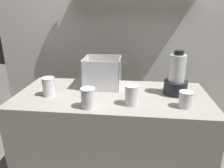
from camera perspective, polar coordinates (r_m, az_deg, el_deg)
name	(u,v)px	position (r m, az deg, el deg)	size (l,w,h in m)	color
counter	(112,146)	(1.77, 0.00, -16.40)	(1.40, 0.64, 0.90)	#9E998E
back_wall_unit	(120,32)	(2.20, 2.31, 13.87)	(2.60, 0.24, 2.50)	silver
carrot_display_bin	(103,78)	(1.68, -2.56, 1.73)	(0.28, 0.25, 0.23)	white
blender_pitcher	(176,78)	(1.58, 17.06, 1.56)	(0.17, 0.17, 0.32)	black
juice_cup_mango_far_left	(49,88)	(1.57, -16.80, -0.93)	(0.09, 0.09, 0.13)	white
juice_cup_mango_left	(88,99)	(1.33, -6.54, -3.98)	(0.09, 0.09, 0.13)	white
juice_cup_beet_middle	(131,96)	(1.37, 5.32, -3.19)	(0.09, 0.09, 0.13)	white
juice_cup_pomegranate_right	(185,101)	(1.41, 19.29, -4.26)	(0.09, 0.09, 0.11)	white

